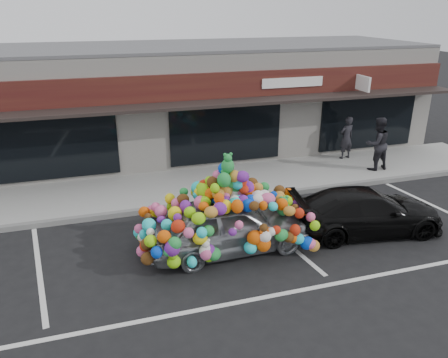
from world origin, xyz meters
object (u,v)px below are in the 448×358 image
object	(u,v)px
pedestrian_a	(346,138)
toy_car	(228,219)
black_sedan	(366,211)
pedestrian_b	(377,144)

from	to	relation	value
pedestrian_a	toy_car	bearing A→B (deg)	28.71
black_sedan	pedestrian_b	size ratio (longest dim) A/B	2.14
toy_car	pedestrian_a	world-z (taller)	toy_car
black_sedan	pedestrian_a	xyz separation A→B (m)	(2.56, 5.22, 0.38)
toy_car	black_sedan	world-z (taller)	toy_car
black_sedan	pedestrian_a	size ratio (longest dim) A/B	2.48
black_sedan	pedestrian_a	distance (m)	5.83
toy_car	pedestrian_b	xyz separation A→B (m)	(6.78, 3.64, 0.26)
pedestrian_a	pedestrian_b	bearing A→B (deg)	95.53
toy_car	pedestrian_b	world-z (taller)	toy_car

